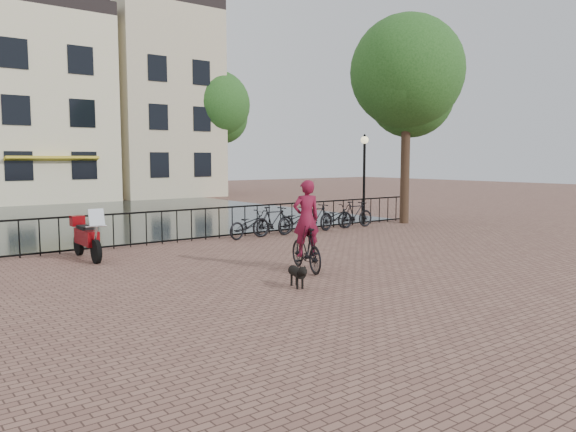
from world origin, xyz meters
TOP-DOWN VIEW (x-y plane):
  - ground at (0.00, 0.00)m, footprint 100.00×100.00m
  - canal_water at (0.00, 17.30)m, footprint 20.00×20.00m
  - railing at (0.00, 8.00)m, footprint 20.00×0.05m
  - canal_house_mid at (0.50, 30.00)m, footprint 8.00×9.50m
  - canal_house_right at (8.50, 30.00)m, footprint 7.00×9.00m
  - tree_near_right at (9.20, 7.30)m, footprint 4.48×4.48m
  - tree_far_right at (12.00, 27.00)m, footprint 4.76×4.76m
  - lamp_post at (7.20, 7.60)m, footprint 0.30×0.30m
  - cyclist at (-0.12, 2.16)m, footprint 1.00×1.86m
  - dog at (-1.33, 0.97)m, footprint 0.44×0.77m
  - motorcycle at (-3.65, 6.76)m, footprint 0.50×1.96m
  - parked_bike_0 at (1.80, 7.40)m, footprint 1.79×0.85m
  - parked_bike_1 at (2.75, 7.40)m, footprint 1.67×0.51m
  - parked_bike_2 at (3.70, 7.40)m, footprint 1.78×0.83m
  - parked_bike_3 at (4.65, 7.40)m, footprint 1.71×0.65m
  - parked_bike_4 at (5.60, 7.40)m, footprint 1.77×0.77m
  - parked_bike_5 at (6.55, 7.40)m, footprint 1.69×0.58m

SIDE VIEW (x-z plane):
  - ground at x=0.00m, z-range 0.00..0.00m
  - canal_water at x=0.00m, z-range 0.00..0.00m
  - dog at x=-1.33m, z-range 0.00..0.49m
  - parked_bike_0 at x=1.80m, z-range 0.00..0.90m
  - parked_bike_2 at x=3.70m, z-range 0.00..0.90m
  - parked_bike_4 at x=5.60m, z-range 0.00..0.90m
  - parked_bike_1 at x=2.75m, z-range 0.00..1.00m
  - parked_bike_3 at x=4.65m, z-range 0.00..1.00m
  - parked_bike_5 at x=6.55m, z-range 0.00..1.00m
  - railing at x=0.00m, z-range -0.01..1.02m
  - motorcycle at x=-3.65m, z-range 0.00..1.39m
  - cyclist at x=-0.12m, z-range -0.30..2.16m
  - lamp_post at x=7.20m, z-range 0.65..4.10m
  - canal_house_mid at x=0.50m, z-range 0.00..11.80m
  - tree_near_right at x=9.20m, z-range 1.85..10.09m
  - tree_far_right at x=12.00m, z-range 1.97..10.73m
  - canal_house_right at x=8.50m, z-range 0.00..13.30m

